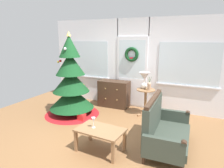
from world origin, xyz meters
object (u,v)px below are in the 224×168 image
at_px(settee_sofa, 163,128).
at_px(side_table, 145,97).
at_px(dresser_cabinet, 114,94).
at_px(gift_box, 82,117).
at_px(christmas_tree, 71,85).
at_px(coffee_table, 100,132).
at_px(table_lamp, 144,78).
at_px(wine_glass, 93,120).
at_px(flower_vase, 149,86).

distance_m(settee_sofa, side_table, 1.63).
height_order(dresser_cabinet, gift_box, dresser_cabinet).
bearing_deg(settee_sofa, gift_box, 168.66).
height_order(christmas_tree, gift_box, christmas_tree).
height_order(coffee_table, gift_box, coffee_table).
height_order(dresser_cabinet, settee_sofa, settee_sofa).
bearing_deg(christmas_tree, side_table, 23.49).
xyz_separation_m(settee_sofa, gift_box, (-2.06, 0.41, -0.29)).
relative_size(side_table, gift_box, 4.02).
xyz_separation_m(table_lamp, gift_box, (-1.27, -1.08, -0.90)).
distance_m(side_table, table_lamp, 0.49).
xyz_separation_m(side_table, wine_glass, (-0.40, -2.04, 0.07)).
bearing_deg(side_table, gift_box, -141.90).
relative_size(settee_sofa, table_lamp, 3.21).
relative_size(dresser_cabinet, flower_vase, 2.60).
distance_m(flower_vase, coffee_table, 2.07).
bearing_deg(flower_vase, wine_glass, -104.24).
xyz_separation_m(christmas_tree, wine_glass, (1.39, -1.26, -0.23)).
height_order(dresser_cabinet, side_table, dresser_cabinet).
xyz_separation_m(side_table, gift_box, (-1.33, -1.04, -0.41)).
bearing_deg(christmas_tree, wine_glass, -42.19).
distance_m(coffee_table, gift_box, 1.49).
height_order(coffee_table, wine_glass, wine_glass).
bearing_deg(side_table, christmas_tree, -156.51).
height_order(side_table, gift_box, side_table).
height_order(christmas_tree, table_lamp, christmas_tree).
xyz_separation_m(wine_glass, gift_box, (-0.93, 1.00, -0.48)).
distance_m(flower_vase, gift_box, 1.88).
relative_size(side_table, wine_glass, 3.58).
height_order(christmas_tree, coffee_table, christmas_tree).
xyz_separation_m(flower_vase, coffee_table, (-0.36, -1.99, -0.46)).
distance_m(side_table, wine_glass, 2.08).
distance_m(settee_sofa, coffee_table, 1.16).
height_order(table_lamp, flower_vase, table_lamp).
height_order(dresser_cabinet, table_lamp, table_lamp).
distance_m(christmas_tree, table_lamp, 1.93).
xyz_separation_m(settee_sofa, coffee_table, (-0.99, -0.60, -0.01)).
bearing_deg(gift_box, wine_glass, -47.24).
height_order(settee_sofa, flower_vase, flower_vase).
distance_m(settee_sofa, wine_glass, 1.29).
bearing_deg(wine_glass, table_lamp, 80.64).
bearing_deg(side_table, dresser_cabinet, 166.08).
height_order(christmas_tree, dresser_cabinet, christmas_tree).
height_order(side_table, flower_vase, flower_vase).
distance_m(side_table, gift_box, 1.74).
distance_m(table_lamp, wine_glass, 2.15).
relative_size(table_lamp, wine_glass, 2.26).
bearing_deg(christmas_tree, coffee_table, -39.69).
bearing_deg(wine_glass, gift_box, 132.76).
bearing_deg(side_table, flower_vase, -30.96).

